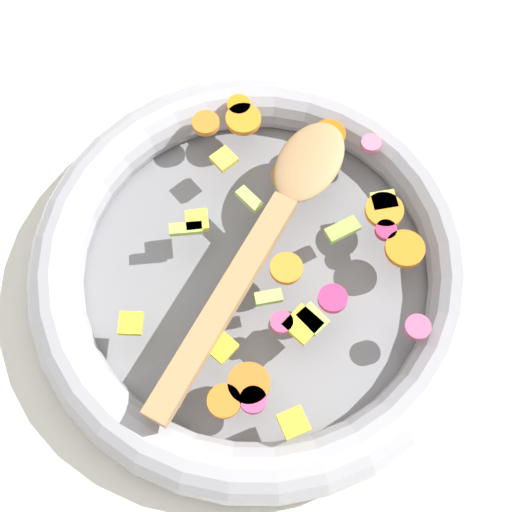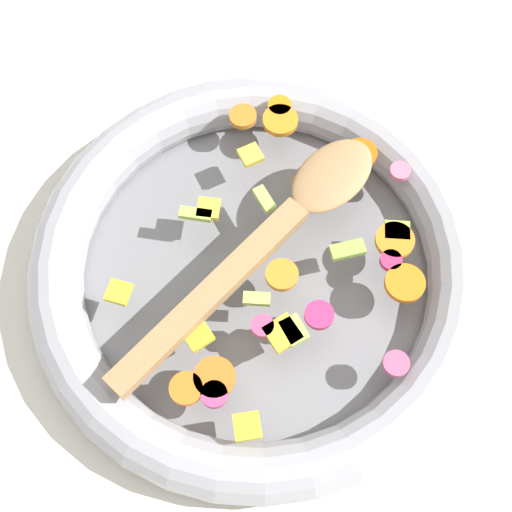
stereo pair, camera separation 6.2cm
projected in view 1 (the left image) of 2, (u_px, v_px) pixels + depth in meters
name	position (u px, v px, depth m)	size (l,w,h in m)	color
ground_plane	(256.00, 277.00, 0.67)	(4.00, 4.00, 0.00)	silver
skillet	(256.00, 268.00, 0.65)	(0.41, 0.41, 0.05)	slate
chopped_vegetables	(294.00, 246.00, 0.62)	(0.30, 0.30, 0.01)	orange
wooden_spoon	(269.00, 228.00, 0.62)	(0.15, 0.30, 0.01)	#A87F51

